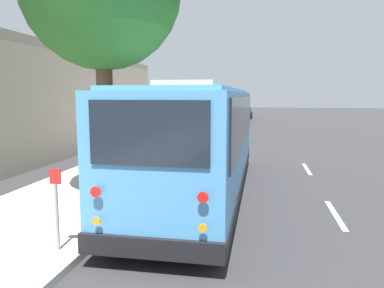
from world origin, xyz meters
TOP-DOWN VIEW (x-y plane):
  - ground_plane at (0.00, 0.00)m, footprint 160.00×160.00m
  - sidewalk_slab at (0.00, 3.64)m, footprint 80.00×3.95m
  - curb_strip at (0.00, 1.60)m, footprint 80.00×0.14m
  - shuttle_bus at (0.20, 0.11)m, footprint 11.09×2.77m
  - parked_sedan_gray at (13.45, 0.44)m, footprint 4.55×2.01m
  - parked_sedan_white at (19.35, 0.70)m, footprint 4.31×1.83m
  - parked_sedan_silver at (25.78, 0.67)m, footprint 4.61×1.83m
  - parked_sedan_navy at (31.64, 0.50)m, footprint 4.21×1.88m
  - parked_sedan_black at (37.33, 0.25)m, footprint 4.18×1.88m
  - sign_post_near at (-4.88, 2.02)m, footprint 0.06×0.22m
  - sign_post_far at (-2.87, 2.02)m, footprint 0.06×0.22m
  - building_backdrop at (5.99, 11.23)m, footprint 24.83×7.82m
  - lane_stripe_mid at (-1.32, -3.58)m, footprint 2.40×0.14m
  - lane_stripe_ahead at (4.68, -3.58)m, footprint 2.40×0.14m

SIDE VIEW (x-z plane):
  - ground_plane at x=0.00m, z-range 0.00..0.00m
  - lane_stripe_mid at x=-1.32m, z-range 0.00..0.01m
  - lane_stripe_ahead at x=4.68m, z-range 0.00..0.01m
  - sidewalk_slab at x=0.00m, z-range 0.00..0.15m
  - curb_strip at x=0.00m, z-range 0.00..0.15m
  - parked_sedan_white at x=19.35m, z-range -0.05..1.23m
  - parked_sedan_gray at x=13.45m, z-range -0.05..1.23m
  - parked_sedan_silver at x=25.78m, z-range -0.05..1.24m
  - parked_sedan_black at x=37.33m, z-range -0.05..1.27m
  - parked_sedan_navy at x=31.64m, z-range -0.05..1.28m
  - sign_post_far at x=-2.87m, z-range 0.17..1.47m
  - sign_post_near at x=-4.88m, z-range 0.17..1.71m
  - shuttle_bus at x=0.20m, z-range 0.13..3.48m
  - building_backdrop at x=5.99m, z-range -0.19..5.16m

